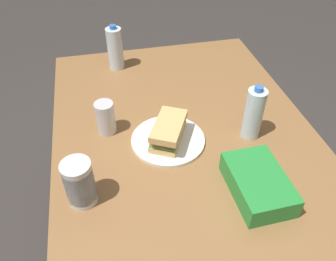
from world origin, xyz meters
name	(u,v)px	position (x,y,z in m)	size (l,w,h in m)	color
ground_plane	(186,261)	(0.00, 0.00, 0.00)	(8.00, 8.00, 0.00)	#383330
dining_table	(192,172)	(0.00, 0.00, 0.63)	(1.51, 0.92, 0.72)	olive
paper_plate	(168,140)	(-0.08, -0.07, 0.73)	(0.25, 0.25, 0.01)	white
sandwich	(168,131)	(-0.07, -0.07, 0.77)	(0.21, 0.16, 0.08)	#DBB26B
chip_bag	(258,184)	(0.19, 0.14, 0.76)	(0.23, 0.15, 0.07)	#268C38
water_bottle_tall	(115,48)	(-0.61, -0.19, 0.82)	(0.07, 0.07, 0.20)	silver
plastic_cup_stack	(80,183)	(0.11, -0.36, 0.80)	(0.08, 0.08, 0.15)	silver
water_bottle_spare	(254,114)	(-0.05, 0.22, 0.82)	(0.06, 0.06, 0.20)	silver
soda_can_silver	(105,118)	(-0.18, -0.27, 0.78)	(0.07, 0.07, 0.12)	silver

